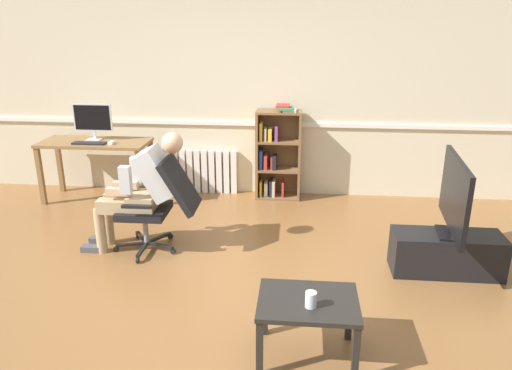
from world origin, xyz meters
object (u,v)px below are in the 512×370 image
tv_screen (455,196)px  keyboard (89,143)px  drinking_glass (311,299)px  computer_mouse (111,143)px  computer_desk (96,150)px  office_chair (160,201)px  coffee_table (308,309)px  bookshelf (276,155)px  tv_stand (446,253)px  person_seated (141,188)px  imac_monitor (93,119)px  radiator (201,171)px

tv_screen → keyboard: bearing=75.9°
drinking_glass → computer_mouse: bearing=130.4°
computer_desk → drinking_glass: computer_desk is taller
office_chair → drinking_glass: bearing=41.7°
computer_desk → coffee_table: bearing=-47.2°
bookshelf → coffee_table: size_ratio=1.81×
keyboard → bookshelf: bookshelf is taller
tv_stand → tv_screen: (0.00, -0.00, 0.55)m
tv_screen → coffee_table: (-1.25, -1.28, -0.36)m
office_chair → drinking_glass: (1.43, -1.56, -0.03)m
computer_desk → tv_screen: tv_screen is taller
computer_desk → tv_screen: (3.86, -1.53, 0.09)m
bookshelf → coffee_table: bearing=-83.0°
computer_desk → bookshelf: 2.25m
office_chair → tv_screen: 2.68m
person_seated → drinking_glass: bearing=45.2°
computer_mouse → tv_screen: bearing=-21.4°
computer_desk → imac_monitor: (-0.03, 0.08, 0.37)m
keyboard → tv_screen: tv_screen is taller
radiator → person_seated: bearing=-97.4°
imac_monitor → person_seated: bearing=-53.6°
drinking_glass → person_seated: bearing=135.9°
radiator → drinking_glass: (1.38, -3.28, 0.20)m
keyboard → coffee_table: keyboard is taller
coffee_table → drinking_glass: (0.01, -0.08, 0.12)m
keyboard → imac_monitor: bearing=95.6°
computer_desk → drinking_glass: bearing=-47.8°
tv_stand → computer_mouse: bearing=158.6°
bookshelf → coffee_table: (0.38, -3.10, -0.19)m
person_seated → tv_screen: bearing=85.2°
tv_screen → tv_stand: bearing=90.0°
computer_mouse → tv_screen: size_ratio=0.10×
imac_monitor → computer_mouse: size_ratio=4.85×
person_seated → computer_desk: bearing=-143.5°
office_chair → drinking_glass: size_ratio=9.08×
bookshelf → office_chair: bookshelf is taller
person_seated → coffee_table: size_ratio=1.81×
person_seated → coffee_table: bearing=46.4°
computer_desk → bookshelf: size_ratio=1.11×
tv_stand → drinking_glass: 1.86m
imac_monitor → drinking_glass: bearing=-48.2°
computer_mouse → office_chair: (0.93, -1.21, -0.25)m
keyboard → person_seated: size_ratio=0.33×
keyboard → drinking_glass: size_ratio=3.83×
tv_screen → imac_monitor: bearing=73.2°
tv_stand → radiator: bearing=143.8°
tv_screen → radiator: bearing=59.5°
radiator → bookshelf: bearing=-5.8°
keyboard → computer_mouse: size_ratio=4.00×
radiator → tv_stand: 3.25m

